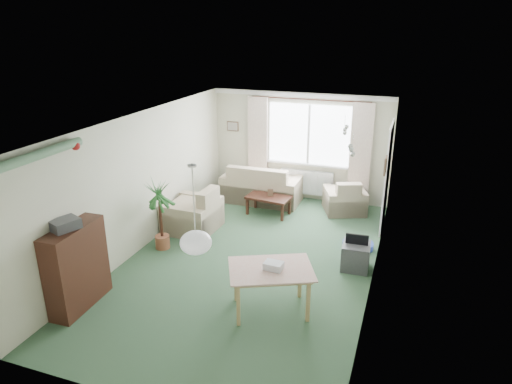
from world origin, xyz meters
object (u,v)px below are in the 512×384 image
(bookshelf, at_px, (77,267))
(coffee_table, at_px, (268,205))
(dining_table, at_px, (271,290))
(tv_cube, at_px, (356,256))
(sofa, at_px, (262,183))
(pet_bed, at_px, (358,245))
(armchair_corner, at_px, (345,195))
(armchair_left, at_px, (192,209))
(houseplant, at_px, (160,215))

(bookshelf, bearing_deg, coffee_table, 67.46)
(coffee_table, height_order, dining_table, dining_table)
(bookshelf, height_order, tv_cube, bookshelf)
(bookshelf, bearing_deg, sofa, 74.66)
(sofa, xyz_separation_m, pet_bed, (2.37, -1.64, -0.38))
(dining_table, bearing_deg, tv_cube, 59.07)
(coffee_table, height_order, pet_bed, coffee_table)
(bookshelf, distance_m, pet_bed, 4.69)
(sofa, distance_m, armchair_corner, 1.87)
(sofa, height_order, bookshelf, bookshelf)
(armchair_corner, xyz_separation_m, armchair_left, (-2.64, -1.88, 0.07))
(armchair_left, bearing_deg, dining_table, 49.75)
(coffee_table, xyz_separation_m, houseplant, (-1.31, -2.09, 0.44))
(armchair_corner, distance_m, houseplant, 3.94)
(bookshelf, xyz_separation_m, houseplant, (0.19, 1.93, 0.03))
(houseplant, bearing_deg, armchair_left, 80.48)
(bookshelf, bearing_deg, armchair_left, 81.11)
(dining_table, bearing_deg, armchair_corner, 84.26)
(sofa, relative_size, tv_cube, 3.60)
(coffee_table, distance_m, tv_cube, 2.63)
(bookshelf, distance_m, dining_table, 2.71)
(armchair_left, height_order, coffee_table, armchair_left)
(tv_cube, bearing_deg, coffee_table, 138.32)
(dining_table, bearing_deg, sofa, 110.33)
(armchair_corner, relative_size, tv_cube, 1.70)
(sofa, relative_size, houseplant, 1.35)
(bookshelf, height_order, houseplant, houseplant)
(armchair_corner, bearing_deg, bookshelf, 36.15)
(sofa, bearing_deg, bookshelf, 76.11)
(armchair_left, relative_size, bookshelf, 0.79)
(coffee_table, relative_size, dining_table, 0.87)
(sofa, distance_m, tv_cube, 3.40)
(coffee_table, distance_m, bookshelf, 4.31)
(armchair_left, relative_size, pet_bed, 1.77)
(pet_bed, bearing_deg, dining_table, -111.23)
(armchair_corner, height_order, dining_table, armchair_corner)
(sofa, distance_m, bookshelf, 4.86)
(sofa, height_order, pet_bed, sofa)
(bookshelf, relative_size, dining_table, 1.18)
(armchair_left, height_order, tv_cube, armchair_left)
(armchair_corner, bearing_deg, tv_cube, 81.92)
(coffee_table, distance_m, dining_table, 3.43)
(bookshelf, distance_m, tv_cube, 4.27)
(sofa, distance_m, armchair_left, 2.06)
(sofa, height_order, armchair_corner, sofa)
(coffee_table, relative_size, tv_cube, 1.87)
(bookshelf, xyz_separation_m, pet_bed, (3.49, 3.09, -0.55))
(sofa, bearing_deg, tv_cube, 135.03)
(bookshelf, relative_size, pet_bed, 2.22)
(tv_cube, bearing_deg, pet_bed, 91.48)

